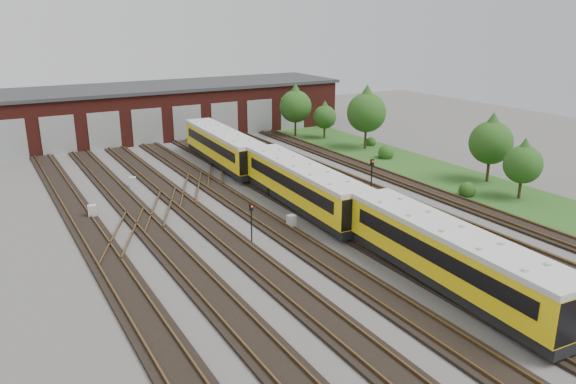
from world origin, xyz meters
TOP-DOWN VIEW (x-y plane):
  - ground at (0.00, 0.00)m, footprint 120.00×120.00m
  - track_network at (-0.17, 0.59)m, footprint 30.40×70.00m
  - maintenance_shed at (-0.01, 39.97)m, footprint 51.00×12.50m
  - grass_verge at (19.00, 10.00)m, footprint 8.00×55.00m
  - metro_train at (2.00, 4.83)m, footprint 3.71×48.09m
  - signal_mast_0 at (-4.76, 0.35)m, footprint 0.25×0.23m
  - signal_mast_1 at (0.95, 8.75)m, footprint 0.29×0.27m
  - signal_mast_2 at (4.06, 14.59)m, footprint 0.26×0.25m
  - signal_mast_3 at (8.56, 4.43)m, footprint 0.31×0.29m
  - relay_cabinet_0 at (-13.14, 11.00)m, footprint 0.68×0.59m
  - relay_cabinet_1 at (-8.29, 17.57)m, footprint 0.70×0.65m
  - relay_cabinet_2 at (-0.93, 1.57)m, footprint 0.65×0.57m
  - relay_cabinet_3 at (5.76, 24.38)m, footprint 0.66×0.60m
  - relay_cabinet_4 at (6.65, 4.03)m, footprint 0.82×0.76m
  - tree_0 at (16.00, 29.78)m, footprint 4.09×4.09m
  - tree_1 at (18.44, 26.69)m, footprint 2.92×2.92m
  - tree_2 at (19.43, 19.52)m, footprint 4.51×4.51m
  - tree_3 at (19.27, -2.10)m, footprint 3.20×3.20m
  - tree_4 at (20.96, 2.83)m, footprint 3.97×3.97m
  - bush_0 at (16.03, 0.65)m, footprint 1.46×1.46m
  - bush_1 at (18.55, 14.65)m, footprint 1.72×1.72m
  - bush_2 at (21.09, 20.54)m, footprint 1.22×1.22m

SIDE VIEW (x-z plane):
  - ground at x=0.00m, z-range 0.00..0.00m
  - grass_verge at x=19.00m, z-range 0.00..0.05m
  - track_network at x=-0.17m, z-range -0.06..0.27m
  - relay_cabinet_3 at x=5.76m, z-range 0.00..0.92m
  - relay_cabinet_1 at x=-8.29m, z-range 0.00..0.96m
  - relay_cabinet_2 at x=-0.93m, z-range 0.00..0.99m
  - relay_cabinet_0 at x=-13.14m, z-range 0.00..1.03m
  - relay_cabinet_4 at x=6.65m, z-range 0.00..1.11m
  - bush_2 at x=21.09m, z-range 0.00..1.22m
  - bush_0 at x=16.03m, z-range 0.00..1.46m
  - bush_1 at x=18.55m, z-range 0.00..1.72m
  - signal_mast_0 at x=-4.76m, z-range 0.40..3.24m
  - signal_mast_1 at x=0.95m, z-range 0.43..3.33m
  - signal_mast_2 at x=4.06m, z-range 0.43..3.54m
  - metro_train at x=2.00m, z-range 0.37..3.67m
  - signal_mast_3 at x=8.56m, z-range 0.48..3.86m
  - tree_1 at x=18.44m, z-range 0.69..5.52m
  - maintenance_shed at x=-0.01m, z-range 0.03..6.38m
  - tree_3 at x=19.27m, z-range 0.75..6.06m
  - tree_4 at x=20.96m, z-range 0.94..7.52m
  - tree_0 at x=16.00m, z-range 0.97..7.74m
  - tree_2 at x=19.43m, z-range 1.06..8.53m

